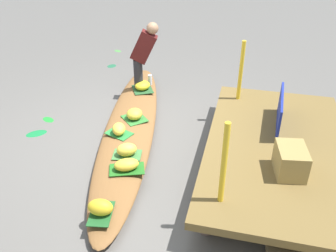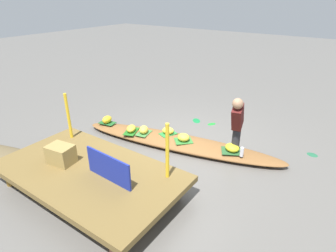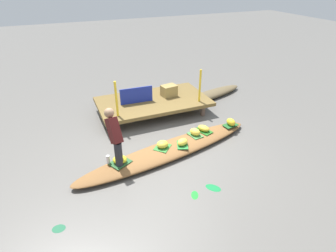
# 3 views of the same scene
# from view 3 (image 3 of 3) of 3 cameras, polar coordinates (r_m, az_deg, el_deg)

# --- Properties ---
(canal_water) EXTENTS (40.00, 40.00, 0.00)m
(canal_water) POSITION_cam_3_polar(r_m,az_deg,el_deg) (6.58, 0.31, -5.58)
(canal_water) COLOR #5E5B57
(canal_water) RESTS_ON ground
(dock_platform) EXTENTS (3.20, 1.80, 0.41)m
(dock_platform) POSITION_cam_3_polar(r_m,az_deg,el_deg) (8.29, -3.02, 4.96)
(dock_platform) COLOR brown
(dock_platform) RESTS_ON ground
(vendor_boat) EXTENTS (4.70, 1.62, 0.19)m
(vendor_boat) POSITION_cam_3_polar(r_m,az_deg,el_deg) (6.53, 0.31, -4.90)
(vendor_boat) COLOR brown
(vendor_boat) RESTS_ON ground
(moored_boat) EXTENTS (2.66, 1.18, 0.21)m
(moored_boat) POSITION_cam_3_polar(r_m,az_deg,el_deg) (9.52, 8.73, 6.36)
(moored_boat) COLOR brown
(moored_boat) RESTS_ON ground
(leaf_mat_0) EXTENTS (0.42, 0.30, 0.01)m
(leaf_mat_0) POSITION_cam_3_polar(r_m,az_deg,el_deg) (7.52, 12.60, 0.19)
(leaf_mat_0) COLOR #1E5726
(leaf_mat_0) RESTS_ON vendor_boat
(banana_bunch_0) EXTENTS (0.21, 0.30, 0.18)m
(banana_bunch_0) POSITION_cam_3_polar(r_m,az_deg,el_deg) (7.48, 12.67, 0.79)
(banana_bunch_0) COLOR gold
(banana_bunch_0) RESTS_ON vendor_boat
(leaf_mat_1) EXTENTS (0.49, 0.48, 0.01)m
(leaf_mat_1) POSITION_cam_3_polar(r_m,az_deg,el_deg) (6.45, -1.12, -4.35)
(leaf_mat_1) COLOR #317731
(leaf_mat_1) RESTS_ON vendor_boat
(banana_bunch_1) EXTENTS (0.27, 0.25, 0.16)m
(banana_bunch_1) POSITION_cam_3_polar(r_m,az_deg,el_deg) (6.40, -1.13, -3.74)
(banana_bunch_1) COLOR gold
(banana_bunch_1) RESTS_ON vendor_boat
(leaf_mat_2) EXTENTS (0.36, 0.43, 0.01)m
(leaf_mat_2) POSITION_cam_3_polar(r_m,az_deg,el_deg) (6.54, 2.96, -3.85)
(leaf_mat_2) COLOR #277B36
(leaf_mat_2) RESTS_ON vendor_boat
(banana_bunch_2) EXTENTS (0.31, 0.27, 0.16)m
(banana_bunch_2) POSITION_cam_3_polar(r_m,az_deg,el_deg) (6.50, 2.98, -3.28)
(banana_bunch_2) COLOR yellow
(banana_bunch_2) RESTS_ON vendor_boat
(leaf_mat_3) EXTENTS (0.39, 0.50, 0.01)m
(leaf_mat_3) POSITION_cam_3_polar(r_m,az_deg,el_deg) (7.14, 7.21, -0.95)
(leaf_mat_3) COLOR #22671E
(leaf_mat_3) RESTS_ON vendor_boat
(banana_bunch_3) EXTENTS (0.32, 0.37, 0.14)m
(banana_bunch_3) POSITION_cam_3_polar(r_m,az_deg,el_deg) (7.11, 7.25, -0.45)
(banana_bunch_3) COLOR gold
(banana_bunch_3) RESTS_ON vendor_boat
(leaf_mat_4) EXTENTS (0.52, 0.49, 0.01)m
(leaf_mat_4) POSITION_cam_3_polar(r_m,az_deg,el_deg) (6.06, -9.70, -7.32)
(leaf_mat_4) COLOR #27552C
(leaf_mat_4) RESTS_ON vendor_boat
(banana_bunch_4) EXTENTS (0.37, 0.35, 0.15)m
(banana_bunch_4) POSITION_cam_3_polar(r_m,az_deg,el_deg) (6.01, -9.77, -6.74)
(banana_bunch_4) COLOR yellow
(banana_bunch_4) RESTS_ON vendor_boat
(leaf_mat_5) EXTENTS (0.31, 0.42, 0.01)m
(leaf_mat_5) POSITION_cam_3_polar(r_m,az_deg,el_deg) (6.94, 5.50, -1.80)
(leaf_mat_5) COLOR #3F793D
(leaf_mat_5) RESTS_ON vendor_boat
(banana_bunch_5) EXTENTS (0.30, 0.33, 0.17)m
(banana_bunch_5) POSITION_cam_3_polar(r_m,az_deg,el_deg) (6.90, 5.53, -1.20)
(banana_bunch_5) COLOR yellow
(banana_bunch_5) RESTS_ON vendor_boat
(vendor_person) EXTENTS (0.27, 0.51, 1.21)m
(vendor_person) POSITION_cam_3_polar(r_m,az_deg,el_deg) (5.70, -10.82, -1.74)
(vendor_person) COLOR #28282D
(vendor_person) RESTS_ON vendor_boat
(water_bottle) EXTENTS (0.07, 0.07, 0.19)m
(water_bottle) POSITION_cam_3_polar(r_m,az_deg,el_deg) (6.03, -12.09, -6.68)
(water_bottle) COLOR silver
(water_bottle) RESTS_ON vendor_boat
(market_banner) EXTENTS (0.94, 0.07, 0.46)m
(market_banner) POSITION_cam_3_polar(r_m,az_deg,el_deg) (8.04, -6.44, 6.23)
(market_banner) COLOR navy
(market_banner) RESTS_ON dock_platform
(railing_post_west) EXTENTS (0.06, 0.06, 0.95)m
(railing_post_west) POSITION_cam_3_polar(r_m,az_deg,el_deg) (7.25, -10.46, 5.39)
(railing_post_west) COLOR yellow
(railing_post_west) RESTS_ON dock_platform
(railing_post_east) EXTENTS (0.06, 0.06, 0.95)m
(railing_post_east) POSITION_cam_3_polar(r_m,az_deg,el_deg) (8.04, 6.51, 8.12)
(railing_post_east) COLOR yellow
(railing_post_east) RESTS_ON dock_platform
(produce_crate) EXTENTS (0.48, 0.38, 0.33)m
(produce_crate) POSITION_cam_3_polar(r_m,az_deg,el_deg) (8.48, 0.20, 7.21)
(produce_crate) COLOR olive
(produce_crate) RESTS_ON dock_platform
(drifting_plant_0) EXTENTS (0.26, 0.23, 0.01)m
(drifting_plant_0) POSITION_cam_3_polar(r_m,az_deg,el_deg) (5.27, -21.34, -18.85)
(drifting_plant_0) COLOR #225E3E
(drifting_plant_0) RESTS_ON ground
(drifting_plant_1) EXTENTS (0.23, 0.27, 0.01)m
(drifting_plant_1) POSITION_cam_3_polar(r_m,az_deg,el_deg) (5.52, 5.46, -13.80)
(drifting_plant_1) COLOR #1E862C
(drifting_plant_1) RESTS_ON ground
(drifting_plant_2) EXTENTS (0.35, 0.37, 0.01)m
(drifting_plant_2) POSITION_cam_3_polar(r_m,az_deg,el_deg) (5.72, 9.19, -12.30)
(drifting_plant_2) COLOR #157538
(drifting_plant_2) RESTS_ON ground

